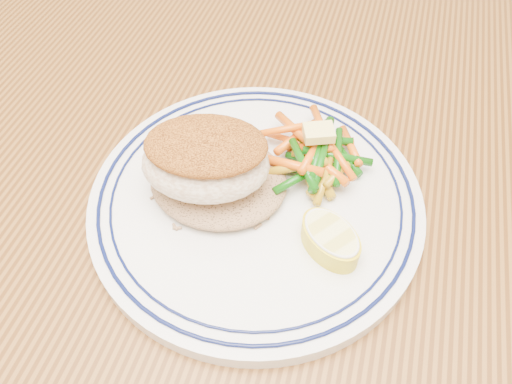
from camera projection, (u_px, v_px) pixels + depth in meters
The scene contains 7 objects.
dining_table at pixel (218, 266), 0.50m from camera, with size 1.50×0.90×0.75m.
plate at pixel (256, 200), 0.42m from camera, with size 0.28×0.28×0.02m.
rice_pilaf at pixel (218, 178), 0.41m from camera, with size 0.12×0.10×0.02m, color #946E4A.
fish_fillet at pixel (206, 159), 0.39m from camera, with size 0.11×0.09×0.05m.
vegetable_pile at pixel (317, 155), 0.43m from camera, with size 0.11×0.11×0.03m.
butter_pat at pixel (319, 133), 0.42m from camera, with size 0.03×0.02×0.01m, color #F9E97A.
lemon_wedge at pixel (330, 239), 0.38m from camera, with size 0.07×0.07×0.02m.
Camera 1 is at (0.11, -0.23, 1.09)m, focal length 35.00 mm.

